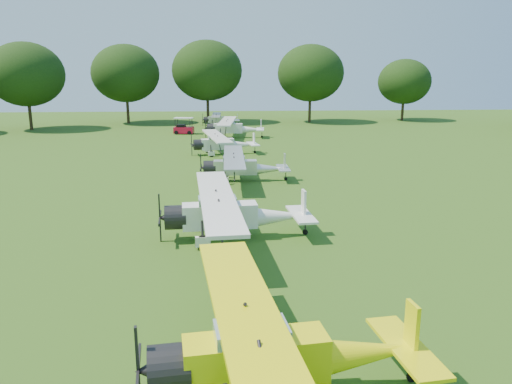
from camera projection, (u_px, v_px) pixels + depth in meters
ground at (224, 234)px, 25.54m from camera, size 160.00×160.00×0.00m
tree_belt at (296, 73)px, 24.03m from camera, size 137.36×130.27×14.52m
aircraft_2 at (278, 349)px, 12.46m from camera, size 7.56×12.01×2.36m
aircraft_3 at (231, 211)px, 24.62m from camera, size 7.66×12.20×2.40m
aircraft_4 at (242, 165)px, 37.56m from camera, size 6.76×10.73×2.12m
aircraft_5 at (222, 142)px, 49.54m from camera, size 6.79×10.75×2.11m
aircraft_6 at (233, 127)px, 62.01m from camera, size 7.43×11.83×2.32m
aircraft_7 at (220, 119)px, 75.76m from camera, size 5.70×9.06×1.79m
golf_cart at (183, 128)px, 65.77m from camera, size 2.71×1.91×2.13m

